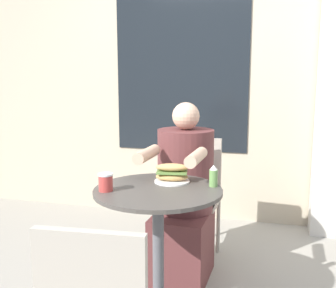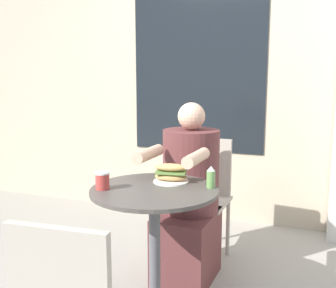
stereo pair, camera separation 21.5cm
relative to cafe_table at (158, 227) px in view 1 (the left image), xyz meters
name	(u,v)px [view 1 (the left image)]	position (x,y,z in m)	size (l,w,h in m)	color
storefront_wall	(211,67)	(0.00, 1.71, 0.86)	(8.00, 0.09, 2.80)	#B7A88E
lattice_pillar	(331,91)	(0.99, 1.55, 0.66)	(0.20, 0.20, 2.40)	beige
cafe_table	(158,227)	(0.00, 0.00, 0.00)	(0.66, 0.66, 0.75)	#47423D
diner_chair	(195,186)	(0.02, 0.87, -0.02)	(0.39, 0.39, 0.87)	#ADA393
seated_diner	(184,204)	(0.02, 0.52, -0.04)	(0.38, 0.66, 1.15)	brown
sandwich_on_plate	(172,174)	(0.04, 0.15, 0.25)	(0.19, 0.19, 0.10)	white
drink_cup	(106,182)	(-0.24, -0.10, 0.25)	(0.07, 0.07, 0.09)	#B73D38
condiment_bottle	(213,176)	(0.27, 0.12, 0.26)	(0.04, 0.04, 0.11)	#66934C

